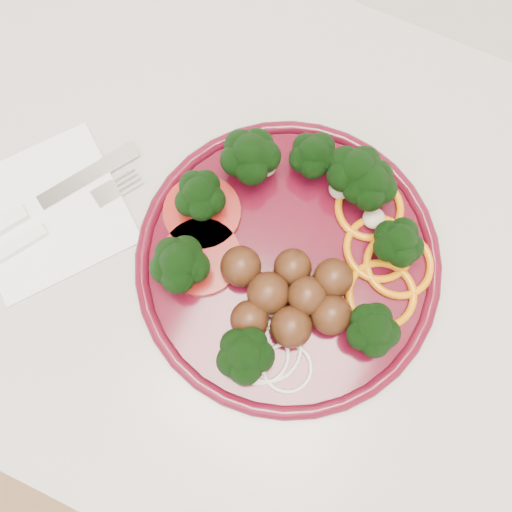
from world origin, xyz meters
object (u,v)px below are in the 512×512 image
at_px(plate, 293,253).
at_px(fork, 31,238).
at_px(napkin, 48,211).
at_px(knife, 21,214).

relative_size(plate, fork, 1.81).
xyz_separation_m(napkin, knife, (-0.02, -0.01, 0.01)).
height_order(napkin, knife, knife).
distance_m(plate, napkin, 0.25).
xyz_separation_m(plate, fork, (-0.24, -0.09, -0.01)).
relative_size(napkin, knife, 0.78).
relative_size(plate, napkin, 2.06).
xyz_separation_m(napkin, fork, (0.00, -0.03, 0.01)).
height_order(plate, fork, plate).
bearing_deg(fork, plate, -37.59).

